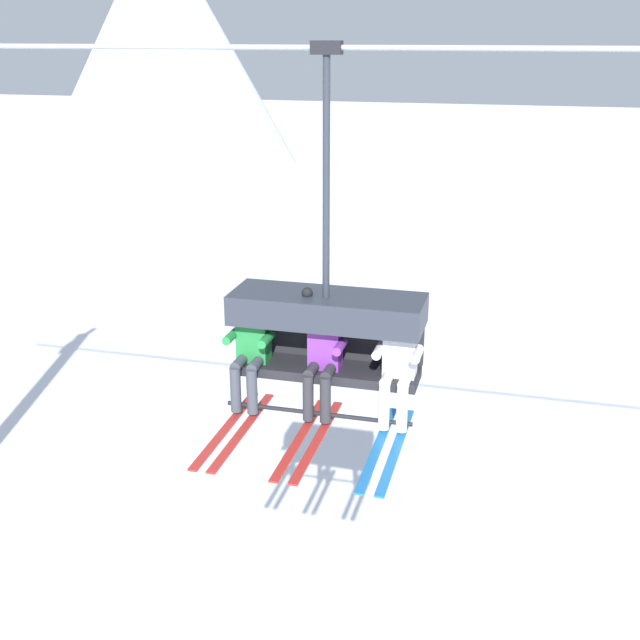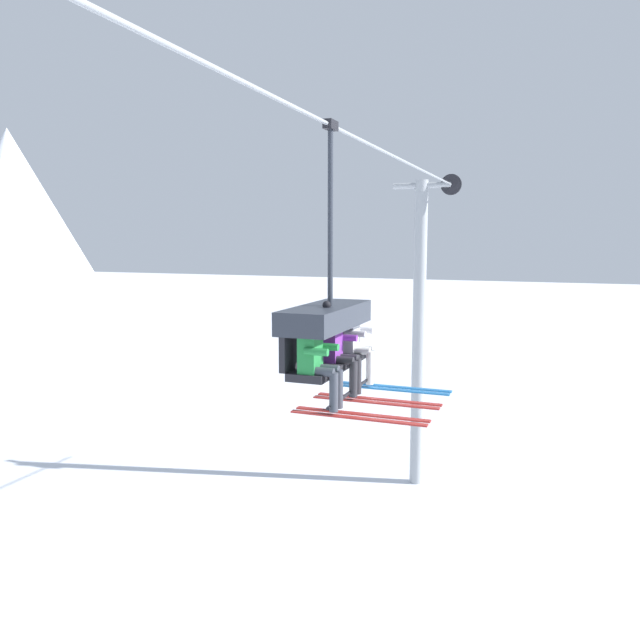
% 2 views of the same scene
% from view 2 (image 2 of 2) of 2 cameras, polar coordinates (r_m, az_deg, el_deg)
% --- Properties ---
extents(mountain_peak_central, '(18.15, 18.15, 17.28)m').
position_cam_2_polar(mountain_peak_central, '(66.35, -26.31, 8.06)').
color(mountain_peak_central, white).
rests_on(mountain_peak_central, ground_plane).
extents(lift_tower_far, '(0.36, 1.88, 8.78)m').
position_cam_2_polar(lift_tower_far, '(17.81, 9.08, -0.70)').
color(lift_tower_far, '#9EA3A8').
rests_on(lift_tower_far, ground_plane).
extents(lift_cable, '(19.41, 0.05, 0.05)m').
position_cam_2_polar(lift_cable, '(9.13, 2.75, 16.57)').
color(lift_cable, '#9EA3A8').
extents(chairlift_chair, '(1.95, 0.74, 3.55)m').
position_cam_2_polar(chairlift_chair, '(8.37, 0.46, -0.46)').
color(chairlift_chair, '#232328').
extents(skier_green, '(0.46, 1.70, 1.23)m').
position_cam_2_polar(skier_green, '(7.64, -0.00, -3.68)').
color(skier_green, '#23843D').
extents(skier_purple, '(0.48, 1.70, 1.34)m').
position_cam_2_polar(skier_purple, '(8.34, 1.83, -2.60)').
color(skier_purple, purple).
extents(skier_white, '(0.46, 1.70, 1.23)m').
position_cam_2_polar(skier_white, '(9.06, 3.47, -1.93)').
color(skier_white, silver).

